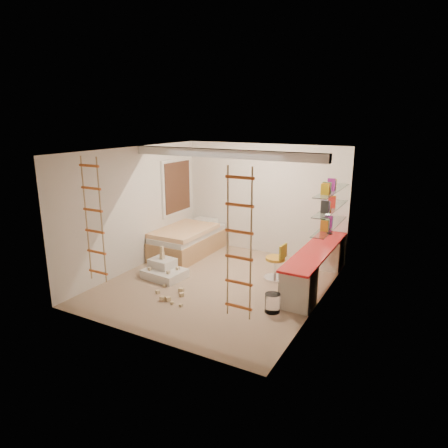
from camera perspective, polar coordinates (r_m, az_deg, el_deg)
The scene contains 15 objects.
floor at distance 7.97m, azimuth -1.04°, elevation -8.50°, with size 4.50×4.50×0.00m, color #9A8063.
ceiling_beam at distance 7.60m, azimuth 0.00°, elevation 10.02°, with size 4.00×0.18×0.16m, color white.
window_frame at distance 9.78m, azimuth -6.82°, elevation 5.31°, with size 0.06×1.15×1.35m, color white.
window_blind at distance 9.75m, azimuth -6.62°, elevation 5.29°, with size 0.02×1.00×1.20m, color #4C2D1E.
rope_ladder_left at distance 6.98m, azimuth -18.09°, elevation 0.44°, with size 0.41×0.04×2.13m, color orange, non-canonical shape.
rope_ladder_right at distance 5.39m, azimuth 2.17°, elevation -3.00°, with size 0.41×0.04×2.13m, color #CC5322, non-canonical shape.
waste_bin at distance 6.88m, azimuth 6.93°, elevation -11.13°, with size 0.26×0.26×0.33m, color white.
desk at distance 7.96m, azimuth 12.96°, elevation -5.81°, with size 0.56×2.80×0.75m.
shelves at distance 7.86m, azimuth 15.04°, elevation 2.15°, with size 0.25×1.80×0.71m.
bed at distance 9.57m, azimuth -5.14°, elevation -2.38°, with size 1.02×2.00×0.69m.
task_lamp at distance 8.64m, azimuth 14.71°, elevation 0.84°, with size 0.14×0.36×0.57m.
swivel_chair at distance 8.13m, azimuth 7.46°, elevation -6.02°, with size 0.48×0.48×0.76m.
play_platform at distance 8.33m, azimuth -8.56°, elevation -6.59°, with size 0.85×0.69×0.36m.
toy_blocks at distance 7.78m, azimuth -8.08°, elevation -7.85°, with size 1.33×1.10×0.63m.
books at distance 7.83m, azimuth 15.12°, elevation 3.35°, with size 0.14×0.70×0.92m.
Camera 1 is at (3.62, -6.35, 3.18)m, focal length 32.00 mm.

